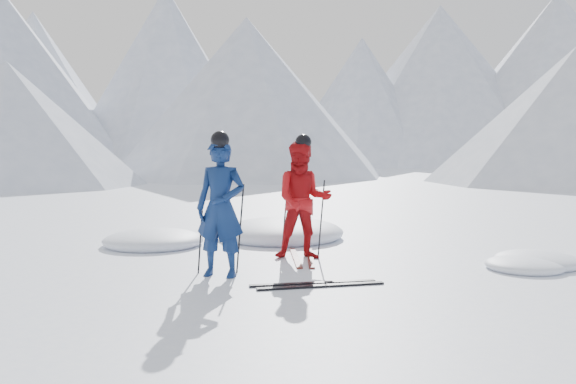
{
  "coord_description": "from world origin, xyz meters",
  "views": [
    {
      "loc": [
        -1.38,
        -9.03,
        1.86
      ],
      "look_at": [
        -1.45,
        0.5,
        1.1
      ],
      "focal_mm": 38.0,
      "sensor_mm": 36.0,
      "label": 1
    }
  ],
  "objects": [
    {
      "name": "skier_red",
      "position": [
        -1.21,
        0.73,
        0.95
      ],
      "size": [
        0.95,
        0.75,
        1.9
      ],
      "primitive_type": "imported",
      "rotation": [
        0.0,
        0.0,
        0.03
      ],
      "color": "#A90D11",
      "rests_on": "ground"
    },
    {
      "name": "pole_blue_right",
      "position": [
        -2.14,
        -0.35,
        0.64
      ],
      "size": [
        0.13,
        0.08,
        1.28
      ],
      "primitive_type": "cylinder",
      "rotation": [
        -0.04,
        0.08,
        0.0
      ],
      "color": "black",
      "rests_on": "ground"
    },
    {
      "name": "ski_loose_a",
      "position": [
        -1.11,
        -1.1,
        0.01
      ],
      "size": [
        1.68,
        0.42,
        0.03
      ],
      "primitive_type": "cube",
      "rotation": [
        0.0,
        0.0,
        1.77
      ],
      "color": "black",
      "rests_on": "ground"
    },
    {
      "name": "pole_red_left",
      "position": [
        -1.51,
        0.98,
        0.63
      ],
      "size": [
        0.13,
        0.1,
        1.26
      ],
      "primitive_type": "cylinder",
      "rotation": [
        0.06,
        0.08,
        0.0
      ],
      "color": "black",
      "rests_on": "ground"
    },
    {
      "name": "pole_red_right",
      "position": [
        -0.91,
        0.88,
        0.63
      ],
      "size": [
        0.13,
        0.09,
        1.27
      ],
      "primitive_type": "cylinder",
      "rotation": [
        -0.05,
        0.08,
        0.0
      ],
      "color": "black",
      "rests_on": "ground"
    },
    {
      "name": "mountain_range",
      "position": [
        5.71,
        35.31,
        6.72
      ],
      "size": [
        106.15,
        62.94,
        15.53
      ],
      "color": "#B2BCD1",
      "rests_on": "ground"
    },
    {
      "name": "ski_worn_right",
      "position": [
        -1.09,
        0.73,
        0.01
      ],
      "size": [
        0.09,
        1.7,
        0.03
      ],
      "primitive_type": "cube",
      "rotation": [
        0.0,
        0.0,
        -0.0
      ],
      "color": "black",
      "rests_on": "ground"
    },
    {
      "name": "ski_worn_left",
      "position": [
        -1.33,
        0.73,
        0.01
      ],
      "size": [
        0.21,
        1.7,
        0.03
      ],
      "primitive_type": "cube",
      "rotation": [
        0.0,
        0.0,
        0.07
      ],
      "color": "black",
      "rests_on": "ground"
    },
    {
      "name": "skier_blue",
      "position": [
        -2.39,
        -0.6,
        0.96
      ],
      "size": [
        0.8,
        0.63,
        1.92
      ],
      "primitive_type": "imported",
      "rotation": [
        0.0,
        0.0,
        -0.26
      ],
      "color": "#0D2150",
      "rests_on": "ground"
    },
    {
      "name": "pole_blue_left",
      "position": [
        -2.69,
        -0.45,
        0.64
      ],
      "size": [
        0.13,
        0.09,
        1.28
      ],
      "primitive_type": "cylinder",
      "rotation": [
        0.05,
        0.08,
        0.0
      ],
      "color": "black",
      "rests_on": "ground"
    },
    {
      "name": "snow_lumps",
      "position": [
        -1.58,
        2.21,
        0.0
      ],
      "size": [
        7.88,
        4.73,
        0.54
      ],
      "color": "white",
      "rests_on": "ground"
    },
    {
      "name": "ground",
      "position": [
        0.0,
        0.0,
        0.0
      ],
      "size": [
        160.0,
        160.0,
        0.0
      ],
      "primitive_type": "plane",
      "color": "white",
      "rests_on": "ground"
    },
    {
      "name": "ski_loose_b",
      "position": [
        -1.01,
        -1.25,
        0.01
      ],
      "size": [
        1.68,
        0.48,
        0.03
      ],
      "primitive_type": "cube",
      "rotation": [
        0.0,
        0.0,
        1.8
      ],
      "color": "black",
      "rests_on": "ground"
    }
  ]
}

